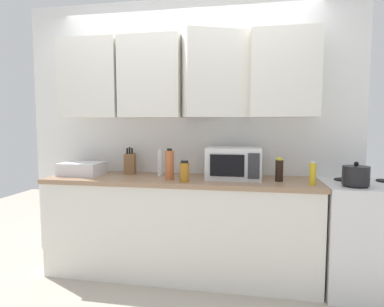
{
  "coord_description": "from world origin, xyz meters",
  "views": [
    {
      "loc": [
        0.63,
        -3.14,
        1.38
      ],
      "look_at": [
        0.1,
        -0.25,
        1.12
      ],
      "focal_mm": 30.22,
      "sensor_mm": 36.0,
      "label": 1
    }
  ],
  "objects_px": {
    "bottle_white_jar": "(160,162)",
    "bottle_spice_jar": "(170,165)",
    "microwave": "(234,163)",
    "bottle_yellow_mustard": "(313,174)",
    "bottle_amber_vinegar": "(184,172)",
    "kettle": "(356,175)",
    "stove_range": "(370,237)",
    "bottle_soy_dark": "(279,170)",
    "dish_rack": "(82,169)",
    "knife_block": "(130,163)"
  },
  "relations": [
    {
      "from": "stove_range",
      "to": "bottle_soy_dark",
      "type": "xyz_separation_m",
      "value": [
        -0.74,
        -0.0,
        0.55
      ]
    },
    {
      "from": "bottle_amber_vinegar",
      "to": "bottle_soy_dark",
      "type": "xyz_separation_m",
      "value": [
        0.79,
        0.17,
        0.01
      ]
    },
    {
      "from": "stove_range",
      "to": "bottle_yellow_mustard",
      "type": "xyz_separation_m",
      "value": [
        -0.49,
        -0.13,
        0.54
      ]
    },
    {
      "from": "bottle_yellow_mustard",
      "to": "bottle_soy_dark",
      "type": "height_order",
      "value": "bottle_soy_dark"
    },
    {
      "from": "bottle_yellow_mustard",
      "to": "bottle_spice_jar",
      "type": "distance_m",
      "value": 1.2
    },
    {
      "from": "dish_rack",
      "to": "bottle_amber_vinegar",
      "type": "distance_m",
      "value": 1.07
    },
    {
      "from": "knife_block",
      "to": "microwave",
      "type": "bearing_deg",
      "value": -6.67
    },
    {
      "from": "bottle_amber_vinegar",
      "to": "bottle_spice_jar",
      "type": "xyz_separation_m",
      "value": [
        -0.15,
        0.09,
        0.04
      ]
    },
    {
      "from": "microwave",
      "to": "knife_block",
      "type": "height_order",
      "value": "microwave"
    },
    {
      "from": "stove_range",
      "to": "kettle",
      "type": "height_order",
      "value": "kettle"
    },
    {
      "from": "kettle",
      "to": "bottle_soy_dark",
      "type": "xyz_separation_m",
      "value": [
        -0.57,
        0.14,
        0.01
      ]
    },
    {
      "from": "bottle_spice_jar",
      "to": "microwave",
      "type": "bearing_deg",
      "value": 14.5
    },
    {
      "from": "bottle_white_jar",
      "to": "bottle_soy_dark",
      "type": "height_order",
      "value": "bottle_white_jar"
    },
    {
      "from": "microwave",
      "to": "knife_block",
      "type": "bearing_deg",
      "value": 173.33
    },
    {
      "from": "kettle",
      "to": "bottle_soy_dark",
      "type": "height_order",
      "value": "bottle_soy_dark"
    },
    {
      "from": "microwave",
      "to": "bottle_yellow_mustard",
      "type": "height_order",
      "value": "microwave"
    },
    {
      "from": "dish_rack",
      "to": "knife_block",
      "type": "bearing_deg",
      "value": 20.8
    },
    {
      "from": "bottle_amber_vinegar",
      "to": "kettle",
      "type": "bearing_deg",
      "value": 1.41
    },
    {
      "from": "bottle_white_jar",
      "to": "bottle_soy_dark",
      "type": "bearing_deg",
      "value": -5.89
    },
    {
      "from": "microwave",
      "to": "bottle_white_jar",
      "type": "height_order",
      "value": "microwave"
    },
    {
      "from": "stove_range",
      "to": "microwave",
      "type": "distance_m",
      "value": 1.27
    },
    {
      "from": "knife_block",
      "to": "bottle_spice_jar",
      "type": "bearing_deg",
      "value": -29.37
    },
    {
      "from": "knife_block",
      "to": "bottle_yellow_mustard",
      "type": "xyz_separation_m",
      "value": [
        1.66,
        -0.31,
        -0.01
      ]
    },
    {
      "from": "bottle_spice_jar",
      "to": "bottle_soy_dark",
      "type": "relative_size",
      "value": 1.33
    },
    {
      "from": "kettle",
      "to": "bottle_yellow_mustard",
      "type": "distance_m",
      "value": 0.32
    },
    {
      "from": "bottle_amber_vinegar",
      "to": "bottle_spice_jar",
      "type": "bearing_deg",
      "value": 149.17
    },
    {
      "from": "dish_rack",
      "to": "bottle_spice_jar",
      "type": "height_order",
      "value": "bottle_spice_jar"
    },
    {
      "from": "stove_range",
      "to": "bottle_spice_jar",
      "type": "xyz_separation_m",
      "value": [
        -1.68,
        -0.08,
        0.58
      ]
    },
    {
      "from": "stove_range",
      "to": "bottle_soy_dark",
      "type": "relative_size",
      "value": 4.4
    },
    {
      "from": "bottle_white_jar",
      "to": "bottle_spice_jar",
      "type": "distance_m",
      "value": 0.23
    },
    {
      "from": "bottle_amber_vinegar",
      "to": "bottle_soy_dark",
      "type": "distance_m",
      "value": 0.81
    },
    {
      "from": "knife_block",
      "to": "bottle_spice_jar",
      "type": "xyz_separation_m",
      "value": [
        0.47,
        -0.26,
        0.03
      ]
    },
    {
      "from": "bottle_amber_vinegar",
      "to": "bottle_yellow_mustard",
      "type": "distance_m",
      "value": 1.04
    },
    {
      "from": "dish_rack",
      "to": "knife_block",
      "type": "distance_m",
      "value": 0.46
    },
    {
      "from": "bottle_white_jar",
      "to": "bottle_yellow_mustard",
      "type": "xyz_separation_m",
      "value": [
        1.33,
        -0.24,
        -0.04
      ]
    },
    {
      "from": "knife_block",
      "to": "bottle_spice_jar",
      "type": "relative_size",
      "value": 0.96
    },
    {
      "from": "bottle_amber_vinegar",
      "to": "dish_rack",
      "type": "bearing_deg",
      "value": 169.54
    },
    {
      "from": "dish_rack",
      "to": "bottle_yellow_mustard",
      "type": "relative_size",
      "value": 2.0
    },
    {
      "from": "bottle_yellow_mustard",
      "to": "bottle_amber_vinegar",
      "type": "bearing_deg",
      "value": -177.68
    },
    {
      "from": "stove_range",
      "to": "bottle_white_jar",
      "type": "xyz_separation_m",
      "value": [
        -1.82,
        0.11,
        0.58
      ]
    },
    {
      "from": "bottle_amber_vinegar",
      "to": "stove_range",
      "type": "bearing_deg",
      "value": 6.47
    },
    {
      "from": "knife_block",
      "to": "bottle_white_jar",
      "type": "bearing_deg",
      "value": -12.77
    },
    {
      "from": "bottle_soy_dark",
      "to": "microwave",
      "type": "bearing_deg",
      "value": 170.23
    },
    {
      "from": "stove_range",
      "to": "bottle_soy_dark",
      "type": "height_order",
      "value": "bottle_soy_dark"
    },
    {
      "from": "kettle",
      "to": "bottle_white_jar",
      "type": "bearing_deg",
      "value": 171.5
    },
    {
      "from": "bottle_amber_vinegar",
      "to": "bottle_white_jar",
      "type": "bearing_deg",
      "value": 136.05
    },
    {
      "from": "bottle_yellow_mustard",
      "to": "bottle_soy_dark",
      "type": "distance_m",
      "value": 0.28
    },
    {
      "from": "bottle_white_jar",
      "to": "bottle_soy_dark",
      "type": "distance_m",
      "value": 1.09
    },
    {
      "from": "dish_rack",
      "to": "bottle_spice_jar",
      "type": "distance_m",
      "value": 0.9
    },
    {
      "from": "bottle_yellow_mustard",
      "to": "stove_range",
      "type": "bearing_deg",
      "value": 15.03
    }
  ]
}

